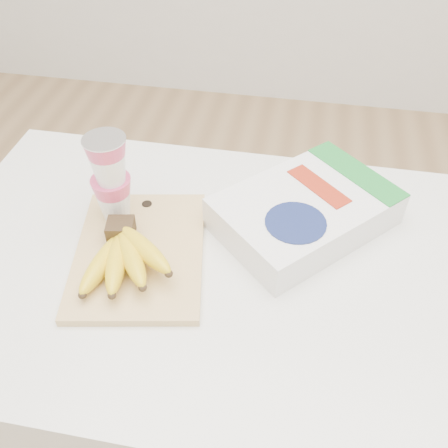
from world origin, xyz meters
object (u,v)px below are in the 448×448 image
Objects in this scene: table at (211,372)px; cutting_board at (140,253)px; cereal_box at (305,211)px; bananas at (123,255)px; yogurt_stack at (110,176)px.

table is 3.33× the size of cutting_board.
cutting_board is 0.32m from cereal_box.
bananas is at bearing -105.09° from cereal_box.
yogurt_stack is 0.46× the size of cereal_box.
cereal_box is at bearing 15.09° from cutting_board.
yogurt_stack is (-0.06, 0.12, 0.07)m from bananas.
table is 5.64× the size of bananas.
yogurt_stack is (-0.19, 0.07, 0.50)m from table.
bananas is (-0.13, -0.05, 0.43)m from table.
bananas is at bearing -117.44° from cutting_board.
cutting_board is 0.81× the size of cereal_box.
cereal_box is at bearing 9.22° from yogurt_stack.
bananas reaches higher than cereal_box.
cereal_box is (0.35, 0.06, -0.08)m from yogurt_stack.
cereal_box is at bearing 37.87° from table.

